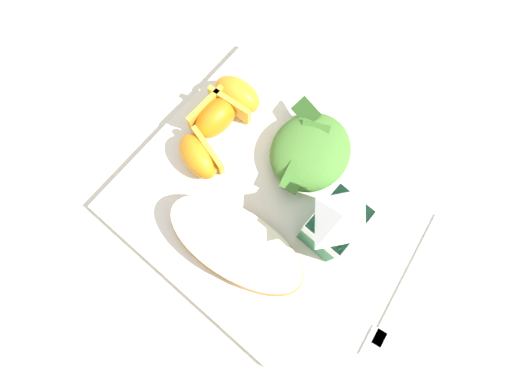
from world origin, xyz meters
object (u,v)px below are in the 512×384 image
(cheesy_pizza_bread, at_px, (236,245))
(paper_napkin, at_px, (112,336))
(white_plate, at_px, (256,195))
(orange_wedge_middle, at_px, (215,116))
(green_salad_pile, at_px, (310,152))
(orange_wedge_rear, at_px, (200,156))
(orange_wedge_front, at_px, (236,96))
(milk_carton, at_px, (335,224))
(metal_fork, at_px, (399,298))

(cheesy_pizza_bread, height_order, paper_napkin, cheesy_pizza_bread)
(white_plate, distance_m, orange_wedge_middle, 0.11)
(green_salad_pile, bearing_deg, paper_napkin, -6.75)
(green_salad_pile, relative_size, orange_wedge_rear, 1.61)
(orange_wedge_front, relative_size, paper_napkin, 0.58)
(paper_napkin, bearing_deg, green_salad_pile, 173.25)
(cheesy_pizza_bread, bearing_deg, green_salad_pile, -177.76)
(orange_wedge_front, bearing_deg, milk_carton, 74.00)
(green_salad_pile, distance_m, paper_napkin, 0.31)
(green_salad_pile, height_order, metal_fork, green_salad_pile)
(white_plate, height_order, orange_wedge_front, orange_wedge_front)
(orange_wedge_front, bearing_deg, white_plate, 52.14)
(green_salad_pile, relative_size, metal_fork, 0.57)
(white_plate, height_order, cheesy_pizza_bread, cheesy_pizza_bread)
(milk_carton, bearing_deg, metal_fork, 88.39)
(orange_wedge_rear, bearing_deg, orange_wedge_middle, -158.46)
(paper_napkin, bearing_deg, orange_wedge_rear, -165.09)
(orange_wedge_middle, bearing_deg, green_salad_pile, 109.09)
(white_plate, bearing_deg, orange_wedge_middle, -110.86)
(white_plate, bearing_deg, paper_napkin, -4.51)
(orange_wedge_front, bearing_deg, cheesy_pizza_bread, 41.04)
(green_salad_pile, xyz_separation_m, orange_wedge_front, (0.00, -0.11, -0.00))
(green_salad_pile, bearing_deg, cheesy_pizza_bread, 2.24)
(orange_wedge_front, distance_m, metal_fork, 0.30)
(orange_wedge_front, height_order, orange_wedge_rear, same)
(white_plate, bearing_deg, metal_fork, 94.61)
(green_salad_pile, height_order, orange_wedge_rear, same)
(milk_carton, distance_m, orange_wedge_rear, 0.17)
(white_plate, bearing_deg, orange_wedge_rear, -81.47)
(orange_wedge_middle, bearing_deg, paper_napkin, 16.13)
(paper_napkin, bearing_deg, cheesy_pizza_bread, 166.17)
(cheesy_pizza_bread, relative_size, milk_carton, 1.64)
(orange_wedge_middle, height_order, metal_fork, orange_wedge_middle)
(white_plate, height_order, paper_napkin, white_plate)
(orange_wedge_front, distance_m, orange_wedge_middle, 0.04)
(orange_wedge_front, distance_m, orange_wedge_rear, 0.09)
(white_plate, distance_m, paper_napkin, 0.23)
(orange_wedge_front, xyz_separation_m, metal_fork, (0.06, 0.30, -0.03))
(milk_carton, distance_m, orange_wedge_middle, 0.19)
(paper_napkin, distance_m, metal_fork, 0.33)
(paper_napkin, relative_size, metal_fork, 0.58)
(white_plate, xyz_separation_m, paper_napkin, (0.23, -0.02, -0.01))
(cheesy_pizza_bread, distance_m, metal_fork, 0.20)
(cheesy_pizza_bread, bearing_deg, orange_wedge_rear, -116.61)
(orange_wedge_front, height_order, paper_napkin, orange_wedge_front)
(cheesy_pizza_bread, xyz_separation_m, green_salad_pile, (-0.14, -0.01, 0.00))
(cheesy_pizza_bread, height_order, metal_fork, cheesy_pizza_bread)
(milk_carton, relative_size, orange_wedge_rear, 1.64)
(green_salad_pile, xyz_separation_m, paper_napkin, (0.30, -0.04, -0.03))
(cheesy_pizza_bread, bearing_deg, paper_napkin, -13.83)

